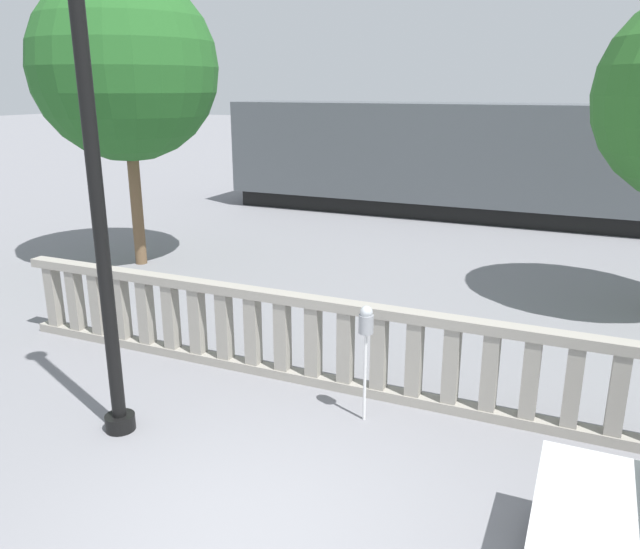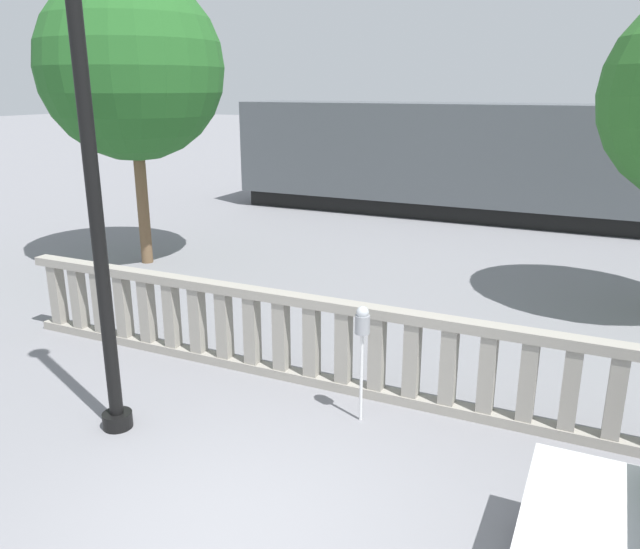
% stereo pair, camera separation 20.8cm
% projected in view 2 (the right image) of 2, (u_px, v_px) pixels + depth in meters
% --- Properties ---
extents(ground_plane, '(160.00, 160.00, 0.00)m').
position_uv_depth(ground_plane, '(232.00, 540.00, 5.96)').
color(ground_plane, slate).
extents(balustrade, '(12.03, 0.24, 1.33)m').
position_uv_depth(balustrade, '(360.00, 350.00, 8.63)').
color(balustrade, gray).
rests_on(balustrade, ground).
extents(lamppost, '(0.37, 0.37, 5.82)m').
position_uv_depth(lamppost, '(94.00, 198.00, 7.10)').
color(lamppost, black).
rests_on(lamppost, ground).
extents(parking_meter, '(0.19, 0.19, 1.57)m').
position_uv_depth(parking_meter, '(362.00, 328.00, 7.75)').
color(parking_meter, silver).
rests_on(parking_meter, ground).
extents(train_near, '(21.01, 2.71, 4.26)m').
position_uv_depth(train_near, '(562.00, 163.00, 19.07)').
color(train_near, black).
rests_on(train_near, ground).
extents(tree_right, '(4.18, 4.18, 6.66)m').
position_uv_depth(tree_right, '(132.00, 68.00, 14.08)').
color(tree_right, brown).
rests_on(tree_right, ground).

